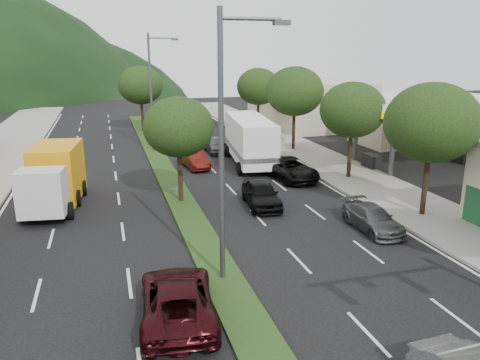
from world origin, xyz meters
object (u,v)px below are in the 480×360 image
object	(u,v)px
car_queue_c	(195,159)
suv_maroon	(178,299)
tree_med_far	(141,85)
tree_r_d	(295,91)
tree_r_e	(258,87)
tree_med_near	(179,127)
car_queue_e	(215,145)
car_queue_a	(261,194)
car_queue_f	(190,135)
box_truck	(55,178)
streetlight_mid	(153,87)
car_queue_d	(291,169)
tree_r_b	(432,123)
motorhome	(250,139)
streetlight_near	(227,137)
car_queue_b	(372,218)
tree_r_c	(353,110)

from	to	relation	value
car_queue_c	suv_maroon	bearing A→B (deg)	-108.96
tree_med_far	suv_maroon	bearing A→B (deg)	-93.12
tree_r_d	tree_r_e	bearing A→B (deg)	90.00
tree_med_near	suv_maroon	world-z (taller)	tree_med_near
suv_maroon	car_queue_e	world-z (taller)	suv_maroon
suv_maroon	car_queue_a	xyz separation A→B (m)	(6.36, 10.25, 0.03)
car_queue_f	box_truck	bearing A→B (deg)	-116.21
box_truck	car_queue_e	bearing A→B (deg)	-129.05
tree_r_d	car_queue_f	bearing A→B (deg)	143.62
streetlight_mid	car_queue_d	size ratio (longest dim) A/B	1.92
tree_med_near	box_truck	xyz separation A→B (m)	(-6.90, 1.46, -2.84)
tree_r_b	box_truck	bearing A→B (deg)	158.46
tree_r_e	streetlight_mid	distance (m)	13.73
tree_med_near	tree_med_far	distance (m)	26.01
tree_med_near	motorhome	distance (m)	11.01
box_truck	motorhome	distance (m)	15.30
tree_med_near	car_queue_f	distance (m)	18.79
motorhome	tree_r_b	bearing A→B (deg)	-63.05
streetlight_near	car_queue_d	size ratio (longest dim) A/B	1.92
tree_r_b	tree_med_far	size ratio (longest dim) A/B	1.00
tree_med_near	car_queue_a	bearing A→B (deg)	-24.74
tree_med_far	tree_r_d	bearing A→B (deg)	-49.40
car_queue_c	car_queue_f	distance (m)	10.11
car_queue_a	car_queue_f	bearing A→B (deg)	96.98
tree_r_b	suv_maroon	world-z (taller)	tree_r_b
car_queue_e	motorhome	size ratio (longest dim) A/B	0.41
streetlight_mid	car_queue_d	distance (m)	15.14
tree_r_d	car_queue_c	size ratio (longest dim) A/B	1.83
streetlight_mid	box_truck	size ratio (longest dim) A/B	1.42
tree_r_e	tree_med_near	xyz separation A→B (m)	(-12.00, -22.00, -0.46)
car_queue_b	car_queue_a	bearing A→B (deg)	129.25
tree_med_near	streetlight_near	distance (m)	10.07
tree_r_d	car_queue_c	world-z (taller)	tree_r_d
tree_r_d	car_queue_f	world-z (taller)	tree_r_d
box_truck	tree_r_c	bearing A→B (deg)	-171.26
tree_med_near	car_queue_c	xyz separation A→B (m)	(2.35, 8.03, -3.78)
tree_r_c	tree_r_d	bearing A→B (deg)	90.00
tree_med_near	car_queue_d	world-z (taller)	tree_med_near
suv_maroon	motorhome	distance (m)	22.39
suv_maroon	car_queue_d	distance (m)	18.34
tree_r_d	car_queue_e	bearing A→B (deg)	171.47
tree_med_far	suv_maroon	distance (m)	38.52
tree_r_d	car_queue_e	xyz separation A→B (m)	(-6.86, 1.03, -4.51)
tree_r_b	car_queue_d	world-z (taller)	tree_r_b
tree_r_b	tree_med_far	world-z (taller)	tree_r_b
car_queue_d	box_truck	bearing A→B (deg)	-178.33
streetlight_mid	motorhome	bearing A→B (deg)	-45.53
car_queue_a	streetlight_mid	bearing A→B (deg)	109.15
streetlight_near	car_queue_d	xyz separation A→B (m)	(7.89, 13.03, -4.86)
car_queue_c	tree_r_d	bearing A→B (deg)	15.75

